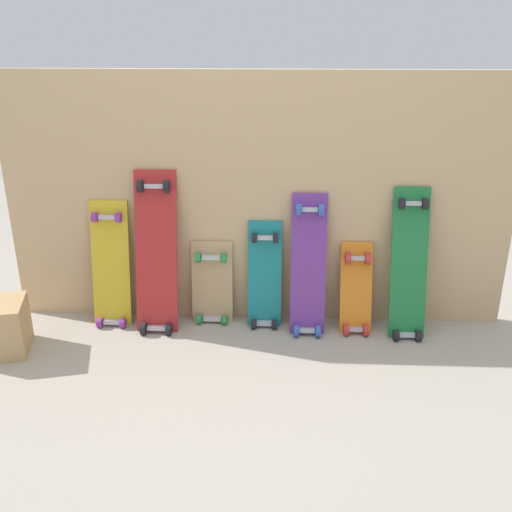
% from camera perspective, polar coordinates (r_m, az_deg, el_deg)
% --- Properties ---
extents(ground_plane, '(12.00, 12.00, 0.00)m').
position_cam_1_polar(ground_plane, '(3.46, 0.05, -6.39)').
color(ground_plane, '#A89E8E').
extents(plywood_wall_panel, '(2.86, 0.04, 1.43)m').
position_cam_1_polar(plywood_wall_panel, '(3.26, 0.11, 5.35)').
color(plywood_wall_panel, tan).
rests_on(plywood_wall_panel, ground).
extents(skateboard_yellow, '(0.22, 0.20, 0.79)m').
position_cam_1_polar(skateboard_yellow, '(3.43, -14.14, -1.32)').
color(skateboard_yellow, gold).
rests_on(skateboard_yellow, ground).
extents(skateboard_red, '(0.23, 0.28, 0.97)m').
position_cam_1_polar(skateboard_red, '(3.29, -9.84, -0.20)').
color(skateboard_red, '#B22626').
rests_on(skateboard_red, ground).
extents(skateboard_natural, '(0.24, 0.13, 0.55)m').
position_cam_1_polar(skateboard_natural, '(3.39, -4.36, -3.12)').
color(skateboard_natural, tan).
rests_on(skateboard_natural, ground).
extents(skateboard_teal, '(0.19, 0.18, 0.68)m').
position_cam_1_polar(skateboard_teal, '(3.32, 0.86, -2.41)').
color(skateboard_teal, '#197A7F').
rests_on(skateboard_teal, ground).
extents(skateboard_purple, '(0.20, 0.26, 0.84)m').
position_cam_1_polar(skateboard_purple, '(3.25, 5.18, -1.43)').
color(skateboard_purple, '#6B338C').
rests_on(skateboard_purple, ground).
extents(skateboard_orange, '(0.18, 0.23, 0.56)m').
position_cam_1_polar(skateboard_orange, '(3.34, 9.86, -3.67)').
color(skateboard_orange, orange).
rests_on(skateboard_orange, ground).
extents(skateboard_green, '(0.20, 0.28, 0.89)m').
position_cam_1_polar(skateboard_green, '(3.31, 14.87, -1.31)').
color(skateboard_green, '#1E7238').
rests_on(skateboard_green, ground).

